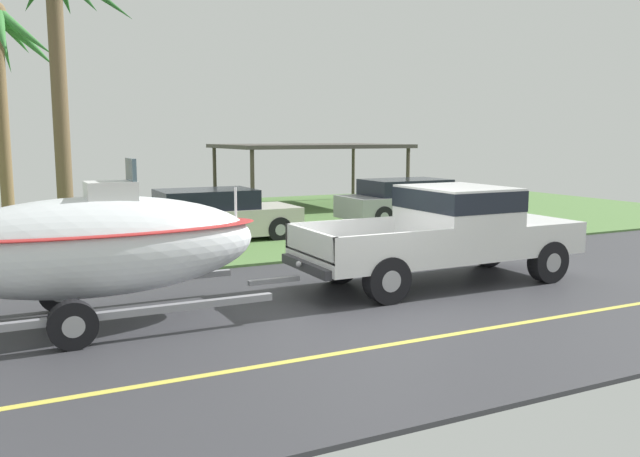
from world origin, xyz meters
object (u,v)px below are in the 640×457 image
(parked_sedan_far, at_px, (212,216))
(carport_awning, at_px, (309,147))
(parked_sedan_near, at_px, (409,201))
(palm_tree_mid, at_px, (57,24))
(boat_on_trailer, at_px, (95,246))
(pickup_truck_towing, at_px, (455,229))

(parked_sedan_far, xyz_separation_m, carport_awning, (5.79, 6.28, 1.66))
(parked_sedan_near, relative_size, palm_tree_mid, 0.67)
(boat_on_trailer, relative_size, carport_awning, 0.88)
(pickup_truck_towing, distance_m, boat_on_trailer, 6.52)
(parked_sedan_far, relative_size, palm_tree_mid, 0.63)
(pickup_truck_towing, relative_size, palm_tree_mid, 0.82)
(pickup_truck_towing, distance_m, parked_sedan_far, 7.19)
(boat_on_trailer, xyz_separation_m, palm_tree_mid, (0.23, 6.62, 4.11))
(parked_sedan_near, distance_m, parked_sedan_far, 7.01)
(parked_sedan_near, bearing_deg, pickup_truck_towing, -118.46)
(parked_sedan_far, bearing_deg, palm_tree_mid, -179.47)
(carport_awning, distance_m, palm_tree_mid, 11.66)
(pickup_truck_towing, height_order, palm_tree_mid, palm_tree_mid)
(pickup_truck_towing, relative_size, carport_awning, 0.85)
(pickup_truck_towing, xyz_separation_m, parked_sedan_far, (-2.72, 6.65, -0.34))
(parked_sedan_near, distance_m, palm_tree_mid, 11.51)
(boat_on_trailer, height_order, palm_tree_mid, palm_tree_mid)
(boat_on_trailer, relative_size, parked_sedan_near, 1.26)
(parked_sedan_far, distance_m, palm_tree_mid, 5.83)
(parked_sedan_near, height_order, palm_tree_mid, palm_tree_mid)
(boat_on_trailer, bearing_deg, pickup_truck_towing, 0.00)
(pickup_truck_towing, distance_m, palm_tree_mid, 10.07)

